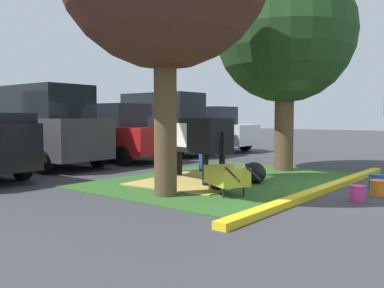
# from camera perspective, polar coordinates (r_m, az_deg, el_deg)

# --- Properties ---
(ground_plane) EXTENTS (80.00, 80.00, 0.00)m
(ground_plane) POSITION_cam_1_polar(r_m,az_deg,el_deg) (9.82, 17.90, -5.63)
(ground_plane) COLOR #38383D
(grass_island) EXTENTS (6.57, 4.72, 0.02)m
(grass_island) POSITION_cam_1_polar(r_m,az_deg,el_deg) (10.36, 4.72, -4.91)
(grass_island) COLOR #2D5B23
(grass_island) RESTS_ON ground
(curb_yellow) EXTENTS (7.77, 0.24, 0.12)m
(curb_yellow) POSITION_cam_1_polar(r_m,az_deg,el_deg) (9.21, 17.84, -5.87)
(curb_yellow) COLOR yellow
(curb_yellow) RESTS_ON ground
(hay_bedding) EXTENTS (3.38, 2.65, 0.04)m
(hay_bedding) POSITION_cam_1_polar(r_m,az_deg,el_deg) (10.12, 1.33, -5.02)
(hay_bedding) COLOR tan
(hay_bedding) RESTS_ON ground
(shade_tree_right) EXTENTS (3.95, 3.95, 5.94)m
(shade_tree_right) POSITION_cam_1_polar(r_m,az_deg,el_deg) (12.47, 12.72, 14.57)
(shade_tree_right) COLOR brown
(shade_tree_right) RESTS_ON ground
(cow_holstein) EXTENTS (1.26, 3.07, 1.58)m
(cow_holstein) POSITION_cam_1_polar(r_m,az_deg,el_deg) (10.11, -0.46, 1.25)
(cow_holstein) COLOR black
(cow_holstein) RESTS_ON ground
(calf_lying) EXTENTS (1.19, 1.11, 0.48)m
(calf_lying) POSITION_cam_1_polar(r_m,az_deg,el_deg) (10.11, 8.61, -3.85)
(calf_lying) COLOR black
(calf_lying) RESTS_ON ground
(person_handler) EXTENTS (0.34, 0.51, 1.52)m
(person_handler) POSITION_cam_1_polar(r_m,az_deg,el_deg) (11.61, 1.60, 0.01)
(person_handler) COLOR #23478C
(person_handler) RESTS_ON ground
(wheelbarrow) EXTENTS (1.12, 1.54, 0.63)m
(wheelbarrow) POSITION_cam_1_polar(r_m,az_deg,el_deg) (8.35, 4.71, -4.41)
(wheelbarrow) COLOR gold
(wheelbarrow) RESTS_ON ground
(bucket_pink) EXTENTS (0.30, 0.30, 0.30)m
(bucket_pink) POSITION_cam_1_polar(r_m,az_deg,el_deg) (8.37, 21.83, -6.24)
(bucket_pink) COLOR #EA3893
(bucket_pink) RESTS_ON ground
(bucket_orange) EXTENTS (0.32, 0.32, 0.32)m
(bucket_orange) POSITION_cam_1_polar(r_m,az_deg,el_deg) (9.10, 24.25, -5.47)
(bucket_orange) COLOR orange
(bucket_orange) RESTS_ON ground
(bucket_blue) EXTENTS (0.32, 0.32, 0.33)m
(bucket_blue) POSITION_cam_1_polar(r_m,az_deg,el_deg) (9.89, 24.00, -4.70)
(bucket_blue) COLOR blue
(bucket_blue) RESTS_ON ground
(suv_dark_grey) EXTENTS (2.21, 4.65, 2.52)m
(suv_dark_grey) POSITION_cam_1_polar(r_m,az_deg,el_deg) (13.77, -19.87, 2.30)
(suv_dark_grey) COLOR #3D3D42
(suv_dark_grey) RESTS_ON ground
(sedan_red) EXTENTS (2.11, 4.44, 2.02)m
(sedan_red) POSITION_cam_1_polar(r_m,az_deg,el_deg) (14.96, -10.71, 1.46)
(sedan_red) COLOR red
(sedan_red) RESTS_ON ground
(suv_black) EXTENTS (2.21, 4.65, 2.52)m
(suv_black) POSITION_cam_1_polar(r_m,az_deg,el_deg) (17.08, -4.06, 2.76)
(suv_black) COLOR black
(suv_black) RESTS_ON ground
(hatchback_white) EXTENTS (2.11, 4.44, 2.02)m
(hatchback_white) POSITION_cam_1_polar(r_m,az_deg,el_deg) (19.16, 2.29, 2.03)
(hatchback_white) COLOR silver
(hatchback_white) RESTS_ON ground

